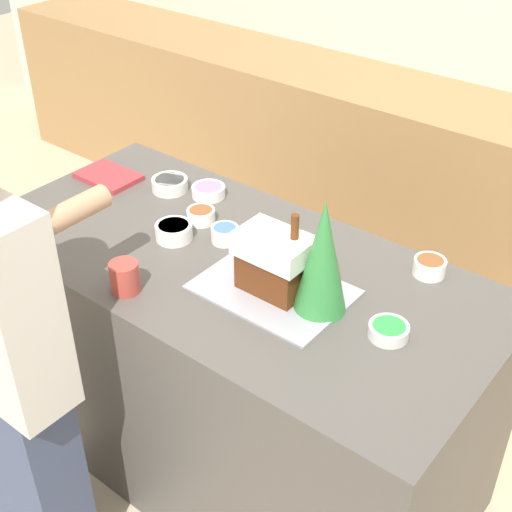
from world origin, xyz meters
The scene contains 17 objects.
ground_plane centered at (0.00, 0.00, 0.00)m, with size 12.00×12.00×0.00m, color #C6B28E.
wall_back centered at (0.00, 1.98, 1.30)m, with size 8.00×0.05×2.60m.
back_cabinet_block centered at (0.00, 1.65, 0.47)m, with size 6.00×0.60×0.95m.
kitchen_island centered at (0.00, 0.00, 0.47)m, with size 1.77×0.84×0.94m.
baking_tray centered at (0.21, -0.04, 0.95)m, with size 0.45×0.33×0.01m.
gingerbread_house centered at (0.21, -0.04, 1.05)m, with size 0.22×0.15×0.27m.
decorative_tree centered at (0.36, -0.03, 1.12)m, with size 0.16×0.16×0.36m.
candy_bowl_near_tray_left centered at (-0.09, 0.07, 0.97)m, with size 0.09×0.09×0.05m.
candy_bowl_beside_tree centered at (0.59, -0.01, 0.96)m, with size 0.11×0.11×0.04m.
candy_bowl_far_left centered at (-0.48, 0.21, 0.97)m, with size 0.14×0.14×0.05m.
candy_bowl_center_rear centered at (-0.23, -0.02, 0.97)m, with size 0.13×0.13×0.05m.
candy_bowl_front_corner centered at (0.54, 0.33, 0.97)m, with size 0.10×0.10×0.05m.
candy_bowl_behind_tray centered at (-0.34, 0.27, 0.96)m, with size 0.12×0.12×0.04m.
candy_bowl_far_right centered at (-0.24, 0.12, 0.97)m, with size 0.10×0.10×0.05m.
cookbook centered at (-0.73, 0.13, 0.95)m, with size 0.24×0.16×0.02m.
mug centered at (-0.15, -0.32, 0.99)m, with size 0.09×0.09×0.10m.
person centered at (-0.24, -0.70, 0.83)m, with size 0.42×0.53×1.61m.
Camera 1 is at (1.24, -1.43, 2.25)m, focal length 50.00 mm.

